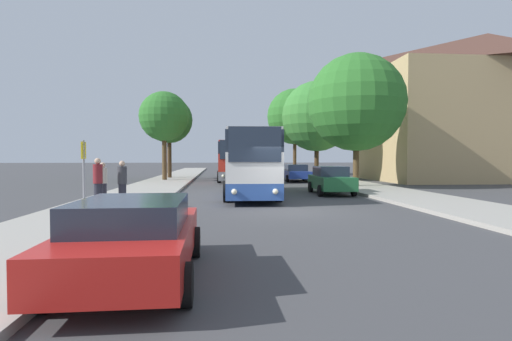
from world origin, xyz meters
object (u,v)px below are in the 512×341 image
at_px(parked_car_left_curb, 134,236).
at_px(tree_right_mid, 317,116).
at_px(parked_car_right_far, 296,172).
at_px(tree_right_near, 356,103).
at_px(pedestrian_waiting_near, 98,182).
at_px(tree_right_far, 295,117).
at_px(tree_left_near, 169,120).
at_px(bus_middle, 234,160).
at_px(bus_stop_sign, 84,168).
at_px(bus_front, 250,163).
at_px(pedestrian_walking_back, 103,182).
at_px(parked_car_right_near, 331,180).
at_px(pedestrian_waiting_far, 122,183).
at_px(tree_left_far, 164,117).

bearing_deg(parked_car_left_curb, tree_right_mid, 69.61).
height_order(parked_car_right_far, tree_right_near, tree_right_near).
distance_m(pedestrian_waiting_near, tree_right_far, 33.78).
distance_m(parked_car_left_curb, tree_left_near, 32.66).
bearing_deg(tree_right_far, bus_middle, -124.72).
xyz_separation_m(bus_stop_sign, tree_right_mid, (13.45, 20.90, 4.05)).
xyz_separation_m(parked_car_left_curb, bus_stop_sign, (-3.29, 7.60, 0.98)).
height_order(bus_front, pedestrian_walking_back, bus_front).
xyz_separation_m(parked_car_right_far, tree_right_far, (2.22, 12.31, 6.11)).
bearing_deg(bus_front, parked_car_left_curb, -99.71).
distance_m(parked_car_right_far, pedestrian_walking_back, 20.27).
bearing_deg(parked_car_right_near, pedestrian_waiting_far, 30.39).
bearing_deg(pedestrian_walking_back, tree_right_mid, -13.86).
relative_size(bus_front, pedestrian_waiting_near, 5.48).
relative_size(pedestrian_waiting_far, tree_left_near, 0.23).
xyz_separation_m(parked_car_right_far, tree_right_near, (2.62, -7.76, 5.01)).
height_order(parked_car_right_near, pedestrian_waiting_far, pedestrian_waiting_far).
distance_m(parked_car_right_near, pedestrian_walking_back, 12.02).
distance_m(tree_left_near, tree_right_mid, 13.99).
height_order(bus_middle, bus_stop_sign, bus_middle).
bearing_deg(parked_car_left_curb, bus_middle, 83.74).
bearing_deg(bus_middle, tree_left_near, 153.37).
height_order(pedestrian_waiting_far, tree_right_far, tree_right_far).
distance_m(tree_right_near, tree_right_far, 20.10).
height_order(bus_front, tree_right_far, tree_right_far).
height_order(tree_left_far, tree_right_mid, tree_right_mid).
bearing_deg(parked_car_right_near, parked_car_right_far, -89.82).
bearing_deg(pedestrian_waiting_near, tree_right_mid, -129.26).
xyz_separation_m(bus_stop_sign, pedestrian_waiting_near, (-0.01, 1.63, -0.59)).
xyz_separation_m(tree_left_far, tree_right_near, (13.96, -8.50, 0.20)).
relative_size(parked_car_left_curb, bus_stop_sign, 1.80).
distance_m(parked_car_right_near, bus_stop_sign, 13.30).
bearing_deg(tree_right_mid, parked_car_right_far, -150.58).
relative_size(bus_front, tree_right_near, 1.16).
relative_size(pedestrian_waiting_far, tree_right_far, 0.18).
xyz_separation_m(parked_car_left_curb, tree_right_near, (10.68, 19.56, 5.04)).
height_order(parked_car_left_curb, bus_stop_sign, bus_stop_sign).
bearing_deg(tree_right_far, pedestrian_waiting_near, -114.08).
distance_m(bus_stop_sign, pedestrian_waiting_far, 2.27).
bearing_deg(tree_right_mid, tree_right_far, 89.38).
relative_size(pedestrian_waiting_far, tree_right_mid, 0.20).
distance_m(bus_middle, pedestrian_waiting_far, 19.88).
bearing_deg(parked_car_right_far, pedestrian_waiting_near, 59.25).
bearing_deg(tree_right_far, bus_stop_sign, -112.97).
xyz_separation_m(parked_car_left_curb, tree_right_mid, (10.16, 28.50, 5.03)).
xyz_separation_m(parked_car_right_far, pedestrian_waiting_far, (-10.52, -17.70, 0.29)).
distance_m(bus_front, parked_car_right_near, 4.73).
xyz_separation_m(pedestrian_waiting_far, tree_right_mid, (12.62, 18.89, 4.71)).
height_order(bus_middle, pedestrian_waiting_far, bus_middle).
distance_m(parked_car_right_far, tree_right_far, 13.92).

